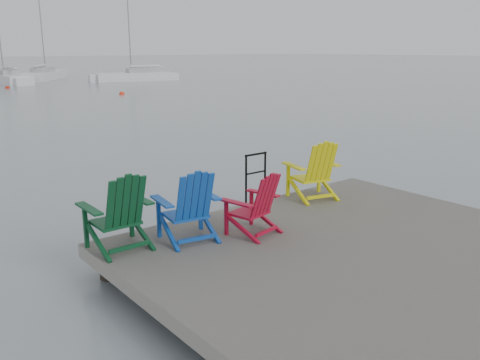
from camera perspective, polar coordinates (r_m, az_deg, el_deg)
ground at (r=7.53m, az=12.62°, el=-10.78°), size 400.00×400.00×0.00m
dock at (r=7.39m, az=12.77°, el=-8.34°), size 6.00×5.00×1.40m
handrail at (r=8.96m, az=1.78°, el=0.79°), size 0.48×0.04×0.90m
chair_green at (r=7.05m, az=-13.41°, el=-3.41°), size 0.87×0.81×1.09m
chair_blue at (r=7.21m, az=-5.74°, el=-2.80°), size 0.94×0.88×1.06m
chair_red at (r=7.44m, az=1.75°, el=-2.64°), size 0.85×0.80×0.94m
chair_yellow at (r=9.28m, az=8.37°, el=1.15°), size 1.00×0.95×1.08m
sailboat_near at (r=52.01m, az=-24.78°, el=10.21°), size 2.72×8.26×11.25m
sailboat_mid at (r=57.72m, az=-21.09°, el=10.88°), size 7.49×9.72×13.46m
sailboat_far at (r=52.02m, az=-11.64°, el=11.23°), size 7.80×3.56×10.54m
buoy_c at (r=37.15m, az=-13.12°, el=9.35°), size 0.40×0.40×0.40m
buoy_d at (r=45.70m, az=-24.64°, el=9.34°), size 0.39×0.39×0.39m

